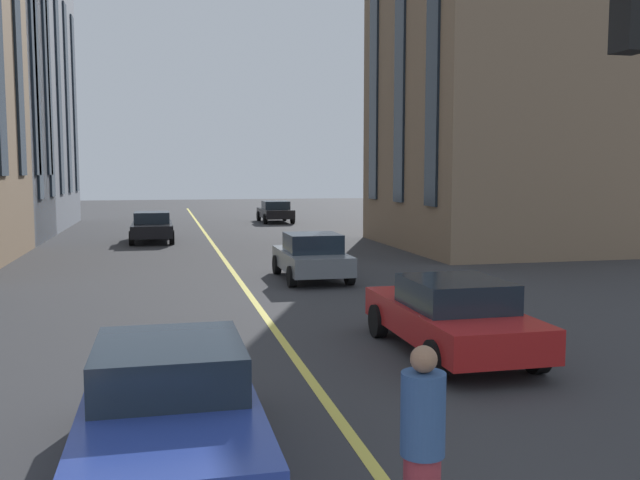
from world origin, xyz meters
TOP-DOWN VIEW (x-y plane):
  - lane_centre_line at (20.00, 0.00)m, footprint 80.00×0.16m
  - car_blue_oncoming at (5.22, 2.16)m, footprint 4.40×1.95m
  - car_black_far at (30.58, 2.66)m, footprint 4.40×1.95m
  - car_grey_near at (17.85, -2.15)m, footprint 3.90×1.89m
  - car_red_parked_a at (8.98, -2.74)m, footprint 4.40×1.95m
  - car_black_trailing at (41.53, -4.90)m, footprint 4.40×1.95m
  - pedestrian_companion at (3.11, 0.09)m, footprint 0.38×0.38m
  - building_right_near at (25.17, -11.97)m, footprint 10.64×9.06m

SIDE VIEW (x-z plane):
  - lane_centre_line at x=20.00m, z-range 0.00..0.01m
  - car_grey_near at x=17.85m, z-range 0.00..1.40m
  - car_blue_oncoming at x=5.22m, z-range 0.02..1.39m
  - car_black_far at x=30.58m, z-range 0.02..1.39m
  - car_red_parked_a at x=8.98m, z-range 0.02..1.39m
  - car_black_trailing at x=41.53m, z-range 0.02..1.39m
  - pedestrian_companion at x=3.11m, z-range 0.00..1.78m
  - building_right_near at x=25.17m, z-range 0.00..14.04m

